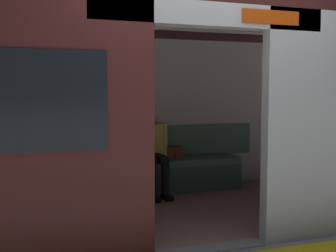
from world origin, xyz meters
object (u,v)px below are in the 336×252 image
handbag (173,153)px  book (121,161)px  train_car (160,83)px  bench_seat (144,169)px  person_seated (150,145)px  grab_pole_door (144,128)px

handbag → book: handbag is taller
train_car → bench_seat: size_ratio=2.29×
train_car → bench_seat: (-0.08, -0.96, -1.15)m
person_seated → handbag: size_ratio=4.55×
person_seated → train_car: bearing=81.1°
person_seated → book: size_ratio=5.38×
handbag → grab_pole_door: (0.91, 1.73, 0.52)m
train_car → person_seated: (-0.14, -0.91, -0.82)m
person_seated → book: person_seated is taller
train_car → person_seated: size_ratio=5.41×
person_seated → grab_pole_door: size_ratio=0.56×
train_car → book: bearing=-77.1°
train_car → person_seated: 1.23m
grab_pole_door → person_seated: bearing=-108.3°
person_seated → handbag: (-0.37, -0.11, -0.14)m
handbag → book: 0.75m
bench_seat → grab_pole_door: size_ratio=1.32×
bench_seat → handbag: 0.48m
book → grab_pole_door: 1.83m
book → grab_pole_door: grab_pole_door is taller
train_car → book: train_car is taller
train_car → grab_pole_door: train_car is taller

